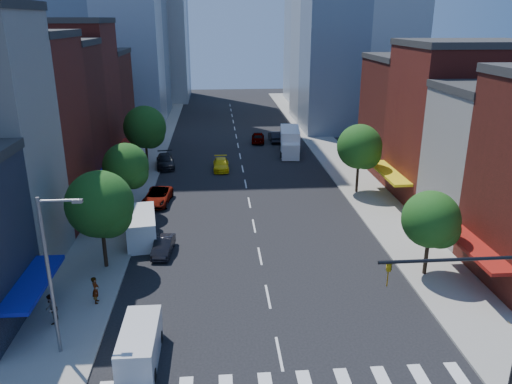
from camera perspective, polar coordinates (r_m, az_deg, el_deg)
ground at (r=28.89m, az=2.68°, el=-17.97°), size 220.00×220.00×0.00m
sidewalk_left at (r=65.84m, az=-12.68°, el=3.40°), size 5.00×120.00×0.15m
sidewalk_right at (r=67.03m, az=9.02°, el=3.91°), size 5.00×120.00×0.15m
bldg_left_2 at (r=47.80m, az=-26.63°, el=5.75°), size 12.00×9.00×16.00m
bldg_left_3 at (r=55.70m, az=-23.47°, el=7.32°), size 12.00×8.00×15.00m
bldg_left_4 at (r=63.54m, az=-21.26°, el=9.81°), size 12.00×9.00×17.00m
bldg_left_5 at (r=72.89m, az=-19.06°, el=9.51°), size 12.00×10.00×13.00m
bldg_right_1 at (r=46.31m, az=26.99°, el=2.75°), size 12.00×8.00×12.00m
bldg_right_2 at (r=53.62m, az=22.38°, el=7.05°), size 12.00×10.00×15.00m
bldg_right_3 at (r=62.71m, az=18.26°, el=8.17°), size 12.00×10.00×13.00m
traffic_signal at (r=26.15m, az=27.08°, el=-13.70°), size 7.24×2.24×8.00m
streetlight at (r=28.11m, az=-22.30°, el=-8.01°), size 2.25×0.25×9.00m
tree_left_near at (r=36.93m, az=-17.20°, el=-1.63°), size 4.80×4.80×7.30m
tree_left_mid at (r=47.29m, az=-14.48°, el=2.70°), size 4.20×4.20×6.65m
tree_left_far at (r=60.56m, az=-12.44°, el=7.06°), size 5.00×5.00×7.75m
tree_right_near at (r=36.61m, az=19.59°, el=-3.21°), size 4.00×4.00×6.20m
tree_right_far at (r=52.48m, az=11.91°, el=4.89°), size 4.60×4.60×7.20m
parked_car_front at (r=28.71m, az=-13.05°, el=-17.07°), size 2.13×4.26×1.39m
parked_car_second at (r=39.88m, az=-10.54°, el=-6.10°), size 1.67×3.95×1.27m
parked_car_third at (r=50.55m, az=-11.19°, el=-0.51°), size 2.92×5.45×1.45m
parked_car_rear at (r=62.99m, az=-10.31°, el=3.52°), size 2.77×5.59×1.56m
cargo_van_near at (r=28.35m, az=-13.17°, el=-16.86°), size 1.96×4.74×2.01m
cargo_van_far at (r=42.16m, az=-12.96°, el=-4.01°), size 3.02×5.91×2.41m
taxi at (r=60.98m, az=-4.02°, el=3.16°), size 1.89×4.63×1.34m
traffic_car_oncoming at (r=75.23m, az=2.21°, el=6.36°), size 1.77×4.79×1.57m
traffic_car_far at (r=74.62m, az=0.23°, el=6.28°), size 2.28×4.81×1.59m
box_truck at (r=68.37m, az=3.90°, el=5.71°), size 3.35×8.50×3.33m
pedestrian_near at (r=34.04m, az=-17.87°, el=-10.60°), size 0.49×0.70×1.82m
pedestrian_far at (r=32.86m, az=-22.35°, el=-12.26°), size 0.79×0.98×1.88m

